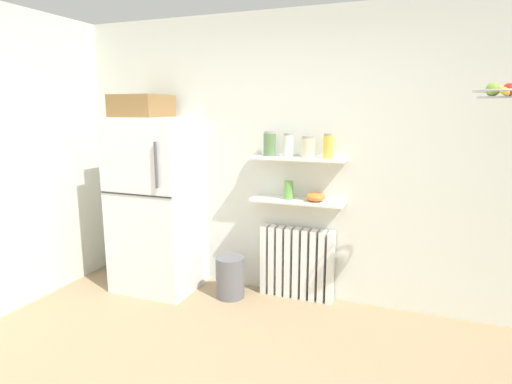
% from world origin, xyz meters
% --- Properties ---
extents(back_wall, '(7.04, 0.10, 2.60)m').
position_xyz_m(back_wall, '(0.00, 2.05, 1.30)').
color(back_wall, silver).
rests_on(back_wall, ground_plane).
extents(refrigerator, '(0.77, 0.68, 1.88)m').
position_xyz_m(refrigerator, '(-1.31, 1.68, 0.88)').
color(refrigerator, silver).
rests_on(refrigerator, ground_plane).
extents(radiator, '(0.69, 0.12, 0.67)m').
position_xyz_m(radiator, '(0.04, 1.92, 0.33)').
color(radiator, white).
rests_on(radiator, ground_plane).
extents(wall_shelf_lower, '(0.85, 0.22, 0.02)m').
position_xyz_m(wall_shelf_lower, '(0.04, 1.89, 0.93)').
color(wall_shelf_lower, white).
extents(wall_shelf_upper, '(0.85, 0.22, 0.02)m').
position_xyz_m(wall_shelf_upper, '(0.04, 1.89, 1.32)').
color(wall_shelf_upper, white).
extents(storage_jar_0, '(0.11, 0.11, 0.22)m').
position_xyz_m(storage_jar_0, '(-0.23, 1.89, 1.44)').
color(storage_jar_0, '#5B7F4C').
rests_on(storage_jar_0, wall_shelf_upper).
extents(storage_jar_1, '(0.09, 0.09, 0.21)m').
position_xyz_m(storage_jar_1, '(-0.05, 1.89, 1.43)').
color(storage_jar_1, silver).
rests_on(storage_jar_1, wall_shelf_upper).
extents(storage_jar_2, '(0.12, 0.12, 0.19)m').
position_xyz_m(storage_jar_2, '(0.13, 1.89, 1.42)').
color(storage_jar_2, beige).
rests_on(storage_jar_2, wall_shelf_upper).
extents(storage_jar_3, '(0.08, 0.08, 0.21)m').
position_xyz_m(storage_jar_3, '(0.30, 1.89, 1.44)').
color(storage_jar_3, yellow).
rests_on(storage_jar_3, wall_shelf_upper).
extents(vase, '(0.08, 0.08, 0.17)m').
position_xyz_m(vase, '(-0.04, 1.89, 1.03)').
color(vase, '#66A84C').
rests_on(vase, wall_shelf_lower).
extents(shelf_bowl, '(0.18, 0.18, 0.08)m').
position_xyz_m(shelf_bowl, '(0.20, 1.89, 0.98)').
color(shelf_bowl, orange).
rests_on(shelf_bowl, wall_shelf_lower).
extents(trash_bin, '(0.27, 0.27, 0.39)m').
position_xyz_m(trash_bin, '(-0.55, 1.70, 0.19)').
color(trash_bin, slate).
rests_on(trash_bin, ground_plane).
extents(hanging_fruit_basket, '(0.30, 0.30, 0.10)m').
position_xyz_m(hanging_fruit_basket, '(1.47, 1.42, 1.85)').
color(hanging_fruit_basket, '#B2B2B7').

